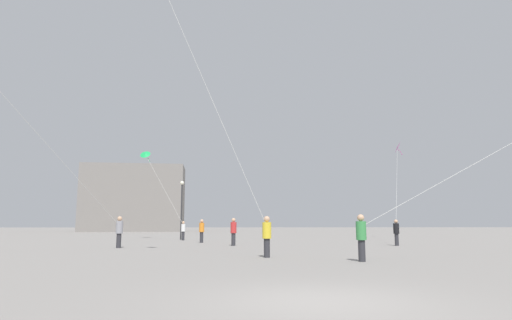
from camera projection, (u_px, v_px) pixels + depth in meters
The scene contains 12 objects.
ground_plane at pixel (322, 301), 7.97m from camera, with size 300.00×300.00×0.00m, color gray.
person_in_green at pixel (361, 236), 16.33m from camera, with size 0.39×0.39×1.77m.
person_in_white at pixel (183, 230), 36.78m from camera, with size 0.35×0.35×1.62m.
person_in_black at pixel (396, 231), 27.90m from camera, with size 0.37×0.37×1.68m.
person_in_red at pixel (233, 230), 27.86m from camera, with size 0.39×0.39×1.78m.
person_in_yellow at pixel (267, 235), 18.29m from camera, with size 0.38×0.38×1.74m.
person_in_orange at pixel (202, 230), 32.17m from camera, with size 0.38×0.38×1.73m.
person_in_grey at pixel (119, 231), 25.35m from camera, with size 0.40×0.40×1.84m.
kite_magenta_delta at pixel (397, 149), 42.76m from camera, with size 6.38×14.67×8.07m.
kite_emerald_diamond at pixel (146, 155), 39.65m from camera, with size 4.41×2.58×6.86m.
building_left_hall at pixel (135, 199), 77.54m from camera, with size 17.94×10.18×11.71m.
lamppost_east at pixel (182, 200), 38.38m from camera, with size 0.36×0.36×5.20m.
Camera 1 is at (-1.71, -8.18, 1.43)m, focal length 30.21 mm.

